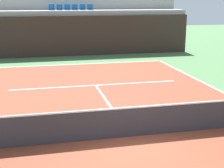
{
  "coord_description": "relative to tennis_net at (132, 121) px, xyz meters",
  "views": [
    {
      "loc": [
        -2.71,
        -9.2,
        4.18
      ],
      "look_at": [
        -0.17,
        2.0,
        1.2
      ],
      "focal_mm": 53.16,
      "sensor_mm": 36.0,
      "label": 1
    }
  ],
  "objects": [
    {
      "name": "ground_plane",
      "position": [
        0.0,
        0.0,
        -0.51
      ],
      "size": [
        80.0,
        80.0,
        0.0
      ],
      "primitive_type": "plane",
      "color": "#477042"
    },
    {
      "name": "court_surface",
      "position": [
        0.0,
        0.0,
        -0.5
      ],
      "size": [
        11.0,
        24.0,
        0.01
      ],
      "primitive_type": "cube",
      "color": "brown",
      "rests_on": "ground_plane"
    },
    {
      "name": "baseline_far",
      "position": [
        0.0,
        11.95,
        -0.5
      ],
      "size": [
        11.0,
        0.1,
        0.0
      ],
      "primitive_type": "cube",
      "color": "white",
      "rests_on": "court_surface"
    },
    {
      "name": "service_line_far",
      "position": [
        0.0,
        6.4,
        -0.5
      ],
      "size": [
        8.26,
        0.1,
        0.0
      ],
      "primitive_type": "cube",
      "color": "white",
      "rests_on": "court_surface"
    },
    {
      "name": "centre_service_line",
      "position": [
        0.0,
        3.2,
        -0.5
      ],
      "size": [
        0.1,
        6.4,
        0.0
      ],
      "primitive_type": "cube",
      "color": "white",
      "rests_on": "court_surface"
    },
    {
      "name": "back_wall",
      "position": [
        0.0,
        15.42,
        0.96
      ],
      "size": [
        17.75,
        0.3,
        2.93
      ],
      "primitive_type": "cube",
      "color": "#33231E",
      "rests_on": "ground_plane"
    },
    {
      "name": "stands_tier_lower",
      "position": [
        0.0,
        16.77,
        1.14
      ],
      "size": [
        17.75,
        2.4,
        3.29
      ],
      "primitive_type": "cube",
      "color": "#9E9E99",
      "rests_on": "ground_plane"
    },
    {
      "name": "stands_tier_upper",
      "position": [
        0.0,
        19.17,
        1.65
      ],
      "size": [
        17.75,
        2.4,
        4.31
      ],
      "primitive_type": "cube",
      "color": "#9E9E99",
      "rests_on": "ground_plane"
    },
    {
      "name": "seating_row_lower",
      "position": [
        0.0,
        16.87,
        2.91
      ],
      "size": [
        3.4,
        0.44,
        0.44
      ],
      "color": "#145193",
      "rests_on": "stands_tier_lower"
    },
    {
      "name": "tennis_net",
      "position": [
        0.0,
        0.0,
        0.0
      ],
      "size": [
        11.08,
        0.08,
        1.07
      ],
      "color": "black",
      "rests_on": "court_surface"
    }
  ]
}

